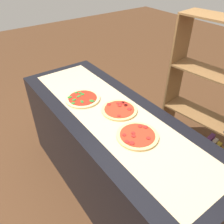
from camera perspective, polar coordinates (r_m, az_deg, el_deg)
The scene contains 7 objects.
ground_plane at distance 2.43m, azimuth -0.00°, elevation -18.00°, with size 12.00×12.00×0.00m, color #4C2D19.
counter at distance 2.08m, azimuth -0.00°, elevation -10.64°, with size 2.00×0.73×0.91m, color black.
parchment_paper at distance 1.77m, azimuth -0.00°, elevation -0.50°, with size 1.84×0.49×0.00m, color tan.
pizza_spinach_0 at distance 1.95m, azimuth -7.36°, elevation 3.36°, with size 0.29×0.29×0.02m.
pizza_pepperoni_1 at distance 1.80m, azimuth 1.84°, elevation 0.56°, with size 0.28×0.28×0.02m.
pizza_pepperoni_2 at distance 1.58m, azimuth 6.34°, elevation -5.88°, with size 0.29×0.29×0.02m.
bookshelf at distance 2.50m, azimuth 24.78°, elevation 1.01°, with size 0.88×0.39×1.49m.
Camera 1 is at (1.15, -0.83, 1.97)m, focal length 36.63 mm.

